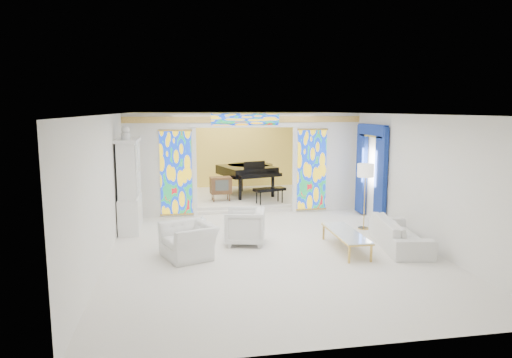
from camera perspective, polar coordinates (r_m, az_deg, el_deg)
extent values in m
plane|color=silver|center=(11.91, 0.11, -6.45)|extent=(12.00, 12.00, 0.00)
cube|color=white|center=(11.50, 0.11, 8.14)|extent=(7.00, 12.00, 0.02)
cube|color=silver|center=(17.51, -3.35, 3.41)|extent=(7.00, 0.02, 3.00)
cube|color=silver|center=(5.91, 10.47, -7.29)|extent=(7.00, 0.02, 3.00)
cube|color=silver|center=(11.53, -17.29, 0.27)|extent=(0.02, 12.00, 3.00)
cube|color=silver|center=(12.69, 15.86, 1.07)|extent=(0.02, 12.00, 3.00)
cube|color=silver|center=(13.42, -11.99, 1.62)|extent=(2.00, 0.18, 3.00)
cube|color=silver|center=(14.15, 8.68, 2.07)|extent=(2.00, 0.18, 3.00)
cube|color=silver|center=(13.47, -1.40, 7.37)|extent=(3.00, 0.18, 0.40)
cube|color=white|center=(13.35, -7.69, 0.82)|extent=(0.12, 0.06, 2.60)
cube|color=white|center=(13.80, 4.86, 1.13)|extent=(0.12, 0.06, 2.60)
cube|color=white|center=(13.38, -1.33, 6.72)|extent=(3.24, 0.06, 0.12)
cube|color=#E9B557|center=(13.37, -1.33, 7.45)|extent=(7.00, 0.05, 0.18)
cube|color=gold|center=(13.33, -9.96, 0.76)|extent=(0.90, 0.04, 2.40)
cube|color=gold|center=(13.93, 6.98, 1.17)|extent=(0.90, 0.04, 2.40)
cube|color=gold|center=(13.36, -1.33, 7.45)|extent=(2.00, 0.04, 0.34)
cube|color=silver|center=(15.84, -2.50, -2.30)|extent=(6.80, 3.80, 0.18)
cube|color=gold|center=(17.39, -3.30, 3.37)|extent=(6.70, 0.10, 2.90)
cylinder|color=gold|center=(15.49, -1.78, 6.62)|extent=(0.48, 0.48, 0.30)
cube|color=navy|center=(12.72, 15.33, 0.43)|extent=(0.12, 0.55, 2.60)
cube|color=navy|center=(13.89, 13.05, 1.19)|extent=(0.12, 0.55, 2.60)
cube|color=navy|center=(13.19, 14.33, 5.99)|extent=(0.14, 1.70, 0.30)
cube|color=gold|center=(13.20, 14.30, 5.26)|extent=(0.12, 1.50, 0.06)
cube|color=white|center=(12.27, -15.42, -4.15)|extent=(0.50, 1.40, 0.90)
cube|color=white|center=(12.07, -15.64, 1.18)|extent=(0.44, 1.30, 1.40)
cube|color=white|center=(12.05, -14.55, 1.21)|extent=(0.01, 1.20, 1.30)
cube|color=white|center=(12.00, -15.78, 4.69)|extent=(0.56, 1.46, 0.08)
cylinder|color=white|center=(11.65, -15.98, 5.16)|extent=(0.22, 0.22, 0.16)
sphere|color=white|center=(11.64, -16.01, 5.94)|extent=(0.20, 0.20, 0.20)
imported|color=white|center=(9.84, -8.43, -7.65)|extent=(1.30, 1.38, 0.72)
imported|color=white|center=(10.68, -1.42, -5.95)|extent=(1.08, 1.06, 0.82)
imported|color=white|center=(10.93, 17.53, -6.50)|extent=(1.22, 2.32, 0.64)
cylinder|color=white|center=(10.56, -6.73, -5.56)|extent=(0.53, 0.53, 0.03)
cylinder|color=white|center=(10.63, -6.70, -6.92)|extent=(0.09, 0.09, 0.50)
cylinder|color=white|center=(10.70, -6.68, -8.19)|extent=(0.36, 0.36, 0.03)
imported|color=silver|center=(10.54, -6.74, -5.02)|extent=(0.18, 0.18, 0.17)
cube|color=white|center=(10.40, 11.15, -6.61)|extent=(0.58, 1.84, 0.04)
cube|color=gold|center=(10.41, 11.15, -6.72)|extent=(0.61, 1.87, 0.03)
cube|color=gold|center=(9.60, 11.56, -9.22)|extent=(0.04, 0.04, 0.38)
cube|color=gold|center=(9.77, 14.20, -8.99)|extent=(0.04, 0.04, 0.38)
cube|color=gold|center=(11.18, 8.44, -6.57)|extent=(0.04, 0.04, 0.38)
cube|color=gold|center=(11.32, 10.75, -6.42)|extent=(0.04, 0.04, 0.38)
cylinder|color=gold|center=(12.40, 13.29, -6.00)|extent=(0.36, 0.36, 0.03)
cylinder|color=gold|center=(12.23, 13.41, -2.50)|extent=(0.04, 0.04, 1.57)
cylinder|color=silver|center=(12.11, 13.54, 1.06)|extent=(0.52, 0.52, 0.34)
cube|color=black|center=(15.72, -1.20, 1.07)|extent=(2.04, 2.11, 0.31)
cylinder|color=black|center=(16.21, -0.73, 1.30)|extent=(1.99, 1.99, 0.31)
cube|color=black|center=(14.85, 0.47, 0.44)|extent=(1.53, 0.75, 0.11)
cube|color=beige|center=(14.76, 0.63, 0.48)|extent=(1.36, 0.51, 0.03)
cube|color=black|center=(15.15, -0.20, 1.71)|extent=(0.75, 0.26, 0.28)
cube|color=black|center=(14.32, 1.69, -1.30)|extent=(1.07, 0.66, 0.09)
cylinder|color=black|center=(14.85, -2.01, -1.34)|extent=(0.14, 0.14, 0.69)
cylinder|color=black|center=(15.39, 2.11, -0.98)|extent=(0.14, 0.14, 0.69)
cylinder|color=black|center=(16.44, -1.85, -0.36)|extent=(0.14, 0.14, 0.69)
cube|color=brown|center=(14.77, -4.43, -0.78)|extent=(0.70, 0.50, 0.54)
cube|color=#3D4240|center=(14.55, -4.28, -0.80)|extent=(0.43, 0.05, 0.34)
cone|color=brown|center=(14.65, -5.30, -2.41)|extent=(0.04, 0.04, 0.24)
cone|color=brown|center=(14.73, -3.32, -2.32)|extent=(0.04, 0.04, 0.24)
cone|color=brown|center=(14.96, -5.49, -2.18)|extent=(0.04, 0.04, 0.24)
cone|color=brown|center=(15.04, -3.56, -2.09)|extent=(0.04, 0.04, 0.24)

